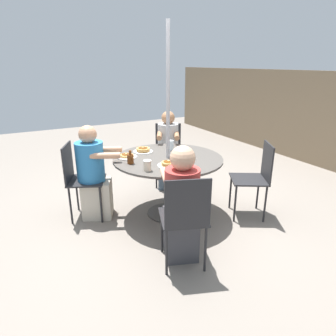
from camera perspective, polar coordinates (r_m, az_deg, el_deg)
The scene contains 16 objects.
ground_plane at distance 3.86m, azimuth -0.00°, elevation -8.58°, with size 12.00×12.00×0.00m, color gray.
patio_table at distance 3.61m, azimuth -0.00°, elevation 0.13°, with size 1.31×1.31×0.74m.
umbrella_pole at distance 3.48m, azimuth -0.00°, elevation 7.93°, with size 0.04×0.04×2.24m, color #ADADB2.
patio_chair_north at distance 4.65m, azimuth 0.02°, elevation 3.54°, with size 0.56×0.56×0.93m.
diner_north at distance 4.49m, azimuth 0.01°, elevation 2.95°, with size 0.56×0.49×1.16m.
patio_chair_east at distance 3.73m, azimuth -16.59°, elevation -1.43°, with size 0.55×0.55×0.93m.
diner_east at distance 3.70m, azimuth -13.97°, elevation -1.52°, with size 0.50×0.58×1.15m.
patio_chair_south at distance 2.68m, azimuth 3.23°, elevation -9.02°, with size 0.53×0.53×0.93m.
diner_south at distance 2.84m, azimuth 2.55°, elevation -7.53°, with size 0.54×0.46×1.14m.
patio_chair_west at distance 3.76m, azimuth 16.47°, elevation -1.24°, with size 0.57×0.57×0.93m.
pancake_plate_a at distance 3.80m, azimuth -4.78°, elevation 3.37°, with size 0.25×0.25×0.07m.
pancake_plate_b at distance 3.61m, azimuth -7.87°, elevation 2.24°, with size 0.25×0.25×0.05m.
pancake_plate_c at distance 3.27m, azimuth 0.08°, elevation 0.70°, with size 0.25×0.25×0.06m.
syrup_bottle at distance 3.37m, azimuth -7.17°, elevation 1.80°, with size 0.10×0.07×0.15m.
coffee_cup at distance 3.13m, azimuth -3.96°, elevation 0.47°, with size 0.08×0.08×0.11m.
drinking_glass_a at distance 3.86m, azimuth 0.56°, elevation 4.33°, with size 0.07×0.07×0.13m, color silver.
Camera 1 is at (3.00, -1.62, 1.82)m, focal length 32.00 mm.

